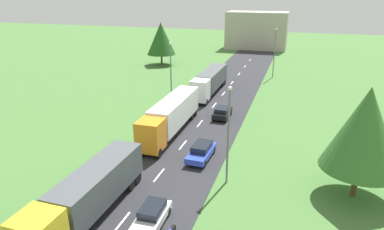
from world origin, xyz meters
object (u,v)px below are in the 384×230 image
at_px(truck_third, 210,81).
at_px(car_fourth, 222,112).
at_px(truck_second, 171,115).
at_px(car_second, 152,215).
at_px(lamppost_third, 171,71).
at_px(car_third, 201,151).
at_px(lamppost_fourth, 275,51).
at_px(tree_maple, 365,129).
at_px(truck_lead, 88,194).
at_px(distant_building, 257,30).
at_px(tree_oak, 161,39).
at_px(lamppost_second, 228,131).

bearing_deg(truck_third, car_fourth, -67.46).
xyz_separation_m(truck_second, car_second, (4.57, -16.15, -1.40)).
xyz_separation_m(truck_second, lamppost_third, (-3.56, 9.58, 2.75)).
relative_size(car_third, lamppost_fourth, 0.50).
bearing_deg(car_third, tree_maple, -10.54).
relative_size(truck_lead, car_second, 3.12).
height_order(car_second, car_fourth, car_second).
bearing_deg(lamppost_fourth, truck_second, -106.16).
xyz_separation_m(truck_lead, car_third, (5.13, 11.47, -1.24)).
distance_m(car_third, tree_maple, 14.57).
bearing_deg(tree_maple, distant_building, 103.51).
relative_size(truck_third, car_third, 3.03).
relative_size(truck_lead, tree_oak, 1.37).
xyz_separation_m(car_third, tree_maple, (13.46, -2.51, 4.96)).
xyz_separation_m(lamppost_third, tree_oak, (-11.89, 25.82, 0.70)).
xyz_separation_m(truck_third, car_second, (4.33, -33.05, -1.29)).
bearing_deg(car_third, lamppost_fourth, 84.01).
xyz_separation_m(truck_lead, truck_third, (0.26, 33.69, 0.03)).
xyz_separation_m(truck_lead, distant_building, (1.45, 80.35, 2.87)).
bearing_deg(truck_second, truck_third, 89.20).
bearing_deg(car_fourth, car_third, -87.46).
bearing_deg(car_second, car_third, 87.12).
bearing_deg(lamppost_third, lamppost_fourth, 59.45).
relative_size(truck_lead, truck_second, 0.89).
height_order(car_fourth, distant_building, distant_building).
distance_m(truck_second, lamppost_second, 12.48).
bearing_deg(lamppost_third, tree_maple, -38.19).
distance_m(truck_lead, lamppost_fourth, 48.39).
relative_size(tree_maple, distant_building, 0.56).
bearing_deg(lamppost_fourth, distant_building, 102.78).
bearing_deg(lamppost_third, car_second, -72.47).
distance_m(car_fourth, tree_oak, 35.58).
distance_m(truck_third, car_second, 33.35).
distance_m(car_third, car_fourth, 11.74).
xyz_separation_m(truck_second, truck_third, (0.24, 16.90, -0.11)).
relative_size(truck_lead, car_fourth, 3.11).
distance_m(lamppost_second, tree_oak, 50.30).
xyz_separation_m(truck_lead, car_second, (4.59, 0.65, -1.26)).
bearing_deg(truck_lead, truck_second, 89.93).
height_order(car_third, lamppost_second, lamppost_second).
relative_size(car_fourth, lamppost_second, 0.46).
xyz_separation_m(truck_lead, car_fourth, (4.61, 23.20, -1.25)).
bearing_deg(car_third, lamppost_third, 120.19).
height_order(car_second, lamppost_fourth, lamppost_fourth).
relative_size(truck_third, lamppost_fourth, 1.53).
bearing_deg(lamppost_third, truck_lead, -82.36).
height_order(truck_third, car_third, truck_third).
bearing_deg(tree_oak, lamppost_second, -61.72).
xyz_separation_m(car_second, tree_maple, (14.01, 8.32, 4.98)).
bearing_deg(truck_third, truck_second, -90.80).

